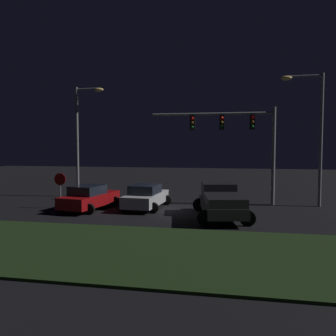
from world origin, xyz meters
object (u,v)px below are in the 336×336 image
at_px(street_lamp_right, 313,124).
at_px(traffic_signal_gantry, 236,131).
at_px(street_lamp_left, 82,129).
at_px(car_sedan_far, 89,198).
at_px(stop_sign, 60,184).
at_px(car_sedan, 146,197).
at_px(pickup_truck, 221,199).

bearing_deg(street_lamp_right, traffic_signal_gantry, 178.63).
xyz_separation_m(street_lamp_left, street_lamp_right, (16.39, -1.21, 0.13)).
bearing_deg(car_sedan_far, street_lamp_right, -64.90).
bearing_deg(stop_sign, street_lamp_left, 98.36).
bearing_deg(car_sedan, street_lamp_left, 61.14).
xyz_separation_m(car_sedan, car_sedan_far, (-3.36, -1.01, 0.00)).
height_order(car_sedan, street_lamp_right, street_lamp_right).
height_order(pickup_truck, car_sedan, pickup_truck).
relative_size(traffic_signal_gantry, street_lamp_left, 0.99).
height_order(car_sedan_far, street_lamp_left, street_lamp_left).
height_order(pickup_truck, street_lamp_right, street_lamp_right).
height_order(street_lamp_right, stop_sign, street_lamp_right).
bearing_deg(car_sedan, street_lamp_right, -70.86).
distance_m(car_sedan, car_sedan_far, 3.50).
height_order(car_sedan_far, street_lamp_right, street_lamp_right).
height_order(traffic_signal_gantry, street_lamp_left, street_lamp_left).
bearing_deg(stop_sign, street_lamp_right, 13.54).
xyz_separation_m(pickup_truck, street_lamp_left, (-10.73, 5.86, 4.23)).
xyz_separation_m(street_lamp_left, stop_sign, (0.73, -4.98, -3.67)).
bearing_deg(traffic_signal_gantry, car_sedan_far, -156.56).
distance_m(car_sedan_far, street_lamp_left, 7.19).
height_order(car_sedan_far, stop_sign, stop_sign).
height_order(car_sedan, street_lamp_left, street_lamp_left).
xyz_separation_m(car_sedan_far, street_lamp_left, (-2.66, 4.95, 4.49)).
bearing_deg(street_lamp_right, car_sedan_far, -164.76).
height_order(pickup_truck, stop_sign, stop_sign).
bearing_deg(street_lamp_left, pickup_truck, -28.63).
relative_size(pickup_truck, street_lamp_right, 0.66).
bearing_deg(pickup_truck, car_sedan_far, 73.90).
xyz_separation_m(pickup_truck, car_sedan_far, (-8.07, 0.91, -0.26)).
distance_m(street_lamp_left, street_lamp_right, 16.44).
xyz_separation_m(car_sedan_far, stop_sign, (-1.93, -0.03, 0.82)).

